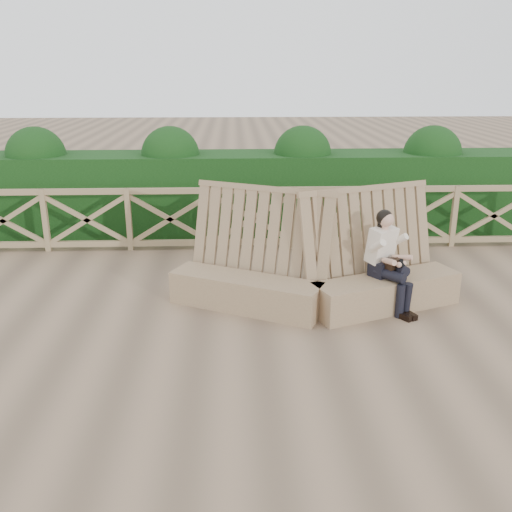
{
  "coord_description": "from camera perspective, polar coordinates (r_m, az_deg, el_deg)",
  "views": [
    {
      "loc": [
        -0.31,
        -6.13,
        3.11
      ],
      "look_at": [
        -0.05,
        0.4,
        0.9
      ],
      "focal_mm": 40.0,
      "sensor_mm": 36.0,
      "label": 1
    }
  ],
  "objects": [
    {
      "name": "hedge",
      "position": [
        11.09,
        -0.6,
        6.38
      ],
      "size": [
        12.0,
        1.2,
        1.5
      ],
      "primitive_type": "cube",
      "color": "black",
      "rests_on": "ground"
    },
    {
      "name": "woman",
      "position": [
        7.63,
        13.04,
        -0.09
      ],
      "size": [
        0.64,
        0.81,
        1.33
      ],
      "rotation": [
        0.0,
        0.0,
        0.61
      ],
      "color": "black",
      "rests_on": "ground"
    },
    {
      "name": "guardrail",
      "position": [
        9.97,
        -0.39,
        3.81
      ],
      "size": [
        10.1,
        0.09,
        1.1
      ],
      "color": "#8D7952",
      "rests_on": "ground"
    },
    {
      "name": "ground",
      "position": [
        6.88,
        0.59,
        -8.19
      ],
      "size": [
        60.0,
        60.0,
        0.0
      ],
      "primitive_type": "plane",
      "color": "brown",
      "rests_on": "ground"
    },
    {
      "name": "bench",
      "position": [
        7.65,
        5.99,
        -2.23
      ],
      "size": [
        3.93,
        1.58,
        1.57
      ],
      "rotation": [
        0.0,
        0.0,
        -0.06
      ],
      "color": "#84664B",
      "rests_on": "ground"
    }
  ]
}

